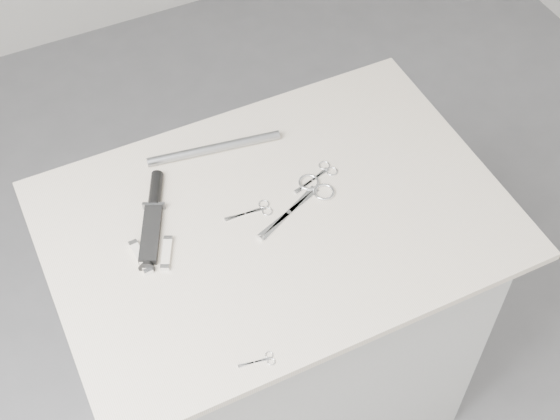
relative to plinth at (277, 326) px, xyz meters
name	(u,v)px	position (x,y,z in m)	size (l,w,h in m)	color
ground	(278,400)	(0.00, 0.00, -0.46)	(4.00, 4.00, 0.01)	slate
plinth	(277,326)	(0.00, 0.00, 0.00)	(0.90, 0.60, 0.90)	#BBBCB9
display_board	(277,220)	(0.00, 0.00, 0.46)	(1.00, 0.70, 0.02)	beige
large_shears	(307,196)	(0.09, 0.02, 0.47)	(0.21, 0.13, 0.01)	silver
embroidery_scissors_a	(321,174)	(0.15, 0.07, 0.47)	(0.12, 0.07, 0.00)	silver
embroidery_scissors_b	(256,211)	(-0.03, 0.03, 0.47)	(0.11, 0.05, 0.00)	silver
tiny_scissors	(262,361)	(-0.18, -0.30, 0.47)	(0.07, 0.03, 0.00)	silver
sheathed_knife	(153,213)	(-0.24, 0.12, 0.48)	(0.14, 0.24, 0.03)	black
pocket_knife_a	(167,253)	(-0.25, 0.01, 0.48)	(0.05, 0.08, 0.01)	silver
pocket_knife_b	(141,257)	(-0.31, 0.02, 0.48)	(0.03, 0.09, 0.01)	silver
metal_rail	(214,148)	(-0.05, 0.24, 0.48)	(0.02, 0.02, 0.32)	gray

